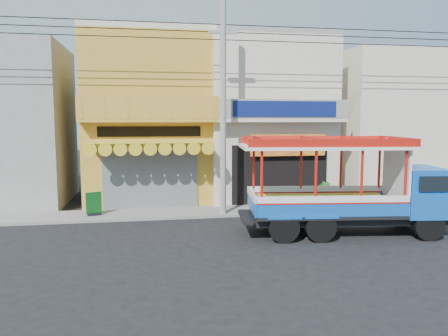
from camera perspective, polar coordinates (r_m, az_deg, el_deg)
The scene contains 13 objects.
ground at distance 15.73m, azimuth 5.60°, elevation -8.74°, with size 90.00×90.00×0.00m, color black.
sidewalk at distance 19.49m, azimuth 2.44°, elevation -5.55°, with size 30.00×2.00×0.12m, color slate.
shophouse_left at distance 22.57m, azimuth -9.75°, elevation 6.36°, with size 6.00×7.50×8.24m.
shophouse_right at distance 23.38m, azimuth 5.21°, elevation 6.43°, with size 6.00×6.75×8.24m.
party_pilaster at distance 19.71m, azimuth -0.89°, elevation 6.13°, with size 0.35×0.30×8.00m, color beige.
filler_building_left at distance 23.64m, azimuth -27.02°, elevation 5.00°, with size 6.00×6.00×7.60m, color gray.
filler_building_right at distance 26.14m, azimuth 20.24°, elevation 5.39°, with size 6.00×6.00×7.60m, color beige.
utility_pole at distance 18.23m, azimuth 0.35°, elevation 9.35°, with size 28.00×0.26×9.00m.
songthaew_truck at distance 16.29m, azimuth 17.61°, elevation -2.48°, with size 7.66×3.27×3.47m.
green_sign at distance 18.94m, azimuth -16.64°, elevation -4.73°, with size 0.63×0.42×0.97m.
potted_plant_a at distance 19.96m, azimuth 11.18°, elevation -3.56°, with size 1.01×0.88×1.12m, color #1F5719.
potted_plant_b at distance 20.62m, azimuth 13.29°, elevation -3.32°, with size 0.61×0.49×1.11m, color #1F5719.
potted_plant_c at distance 21.02m, azimuth 16.42°, elevation -3.48°, with size 0.51×0.51×0.92m, color #1F5719.
Camera 1 is at (-4.10, -14.61, 4.13)m, focal length 35.00 mm.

